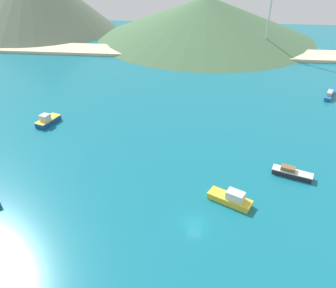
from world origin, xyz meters
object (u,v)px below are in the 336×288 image
fishing_boat_2 (291,173)px  radio_tower (270,10)px  fishing_boat_6 (330,94)px  fishing_boat_0 (48,120)px  fishing_boat_7 (231,198)px

fishing_boat_2 → radio_tower: (7.21, 91.16, 17.17)m
fishing_boat_6 → fishing_boat_0: bearing=-161.9°
fishing_boat_2 → fishing_boat_6: 49.03m
fishing_boat_0 → radio_tower: size_ratio=0.22×
fishing_boat_0 → radio_tower: radio_tower is taller
fishing_boat_0 → fishing_boat_2: (60.83, -17.41, -0.25)m
fishing_boat_0 → radio_tower: bearing=47.3°
fishing_boat_7 → radio_tower: radio_tower is taller
fishing_boat_0 → fishing_boat_2: bearing=-16.0°
fishing_boat_0 → fishing_boat_2: 63.27m
fishing_boat_2 → fishing_boat_6: (21.13, 44.25, 0.01)m
fishing_boat_7 → fishing_boat_0: bearing=150.3°
fishing_boat_6 → fishing_boat_7: fishing_boat_7 is taller
fishing_boat_0 → fishing_boat_7: size_ratio=0.88×
fishing_boat_2 → fishing_boat_6: bearing=64.5°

